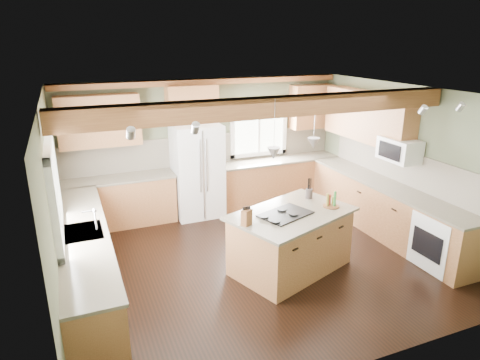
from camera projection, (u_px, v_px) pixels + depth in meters
name	position (u px, v px, depth m)	size (l,w,h in m)	color
floor	(257.00, 260.00, 6.75)	(5.60, 5.60, 0.00)	black
ceiling	(259.00, 93.00, 5.92)	(5.60, 5.60, 0.00)	silver
wall_back	(206.00, 145.00, 8.53)	(5.60, 5.60, 0.00)	#4B543B
wall_left	(54.00, 209.00, 5.33)	(5.00, 5.00, 0.00)	#4B543B
wall_right	(406.00, 162.00, 7.35)	(5.00, 5.00, 0.00)	#4B543B
ceiling_beam	(272.00, 107.00, 5.59)	(5.55, 0.26, 0.26)	#582E19
soffit_trim	(206.00, 82.00, 8.05)	(5.55, 0.20, 0.10)	#582E19
backsplash_back	(206.00, 149.00, 8.54)	(5.58, 0.03, 0.58)	brown
backsplash_right	(402.00, 166.00, 7.41)	(0.03, 3.70, 0.58)	brown
base_cab_back_left	(119.00, 202.00, 7.89)	(2.02, 0.60, 0.88)	brown
counter_back_left	(117.00, 179.00, 7.75)	(2.06, 0.64, 0.04)	#464033
base_cab_back_right	(278.00, 181.00, 9.08)	(2.62, 0.60, 0.88)	brown
counter_back_right	(278.00, 160.00, 8.93)	(2.66, 0.64, 0.04)	#464033
base_cab_left	(87.00, 264.00, 5.75)	(0.60, 3.70, 0.88)	brown
counter_left	(83.00, 233.00, 5.60)	(0.64, 3.74, 0.04)	#464033
base_cab_right	(384.00, 210.00, 7.55)	(0.60, 3.70, 0.88)	brown
counter_right	(387.00, 185.00, 7.41)	(0.64, 3.74, 0.04)	#464033
upper_cab_back_left	(99.00, 121.00, 7.45)	(1.40, 0.35, 0.90)	brown
upper_cab_over_fridge	(192.00, 104.00, 8.00)	(0.96, 0.35, 0.70)	brown
upper_cab_right	(367.00, 117.00, 7.87)	(0.35, 2.20, 0.90)	brown
upper_cab_back_corner	(311.00, 107.00, 9.00)	(0.90, 0.35, 0.90)	brown
window_left	(53.00, 189.00, 5.30)	(0.04, 1.60, 1.05)	white
window_back	(258.00, 128.00, 8.85)	(1.10, 0.04, 1.00)	white
sink	(82.00, 232.00, 5.60)	(0.50, 0.65, 0.03)	#262628
faucet	(96.00, 220.00, 5.62)	(0.02, 0.02, 0.28)	#B2B2B7
dishwasher	(95.00, 320.00, 4.62)	(0.60, 0.60, 0.84)	white
oven	(442.00, 241.00, 6.41)	(0.60, 0.72, 0.84)	white
microwave	(399.00, 150.00, 7.14)	(0.40, 0.70, 0.38)	white
pendant_left	(274.00, 153.00, 5.64)	(0.18, 0.18, 0.16)	#B2B2B7
pendant_right	(313.00, 143.00, 6.18)	(0.18, 0.18, 0.16)	#B2B2B7
refrigerator	(197.00, 171.00, 8.21)	(0.90, 0.74, 1.80)	silver
island	(291.00, 242.00, 6.36)	(1.67, 1.02, 0.88)	brown
island_top	(292.00, 213.00, 6.22)	(1.78, 1.13, 0.04)	#464033
cooktop	(285.00, 214.00, 6.12)	(0.72, 0.48, 0.02)	black
knife_block	(247.00, 217.00, 5.75)	(0.13, 0.10, 0.22)	brown
utensil_crock	(309.00, 194.00, 6.74)	(0.11, 0.11, 0.15)	#3A312E
bottle_tray	(332.00, 200.00, 6.38)	(0.25, 0.25, 0.23)	brown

